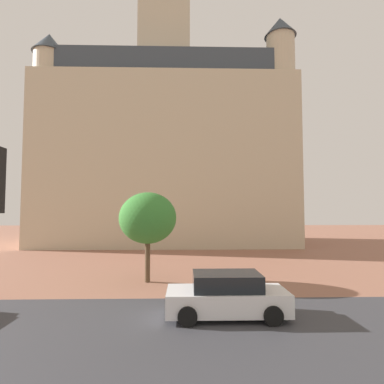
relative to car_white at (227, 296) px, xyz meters
name	(u,v)px	position (x,y,z in m)	size (l,w,h in m)	color
ground_plane	(182,335)	(-1.57, -1.47, -0.72)	(120.00, 120.00, 0.00)	#93604C
street_asphalt_strip	(182,338)	(-1.57, -1.70, -0.72)	(120.00, 7.73, 0.00)	#38383D
landmark_building	(168,146)	(-3.44, 22.86, 10.24)	(26.59, 11.96, 36.42)	beige
car_white	(227,296)	(0.00, 0.00, 0.00)	(4.22, 1.95, 1.52)	silver
tree_curb_far	(148,218)	(-3.42, 5.03, 2.58)	(2.98, 2.98, 4.66)	brown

